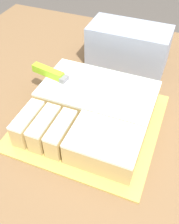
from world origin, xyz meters
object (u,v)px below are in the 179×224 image
cake_board (89,121)px  storage_box (128,46)px  cake (92,111)px  knife (60,77)px

cake_board → storage_box: size_ratio=1.40×
cake_board → storage_box: 0.33m
cake → cake_board: bearing=-135.3°
cake_board → cake: 0.04m
knife → storage_box: 0.29m
storage_box → cake: bearing=-91.4°
cake_board → knife: bearing=152.9°
cake_board → cake: (0.00, 0.00, 0.04)m
cake_board → storage_box: (0.01, 0.32, 0.06)m
cake → storage_box: bearing=88.6°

